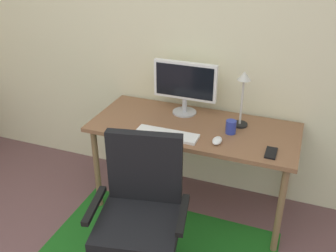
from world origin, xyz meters
TOP-DOWN VIEW (x-y plane):
  - wall_back at (0.00, 2.20)m, footprint 6.00×0.10m
  - desk at (0.36, 1.81)m, footprint 1.46×0.63m
  - monitor at (0.23, 1.99)m, footprint 0.47×0.18m
  - keyboard at (0.23, 1.61)m, footprint 0.43×0.13m
  - computer_mouse at (0.57, 1.63)m, footprint 0.06×0.10m
  - coffee_cup at (0.62, 1.80)m, footprint 0.07×0.07m
  - cell_phone at (0.92, 1.62)m, footprint 0.07×0.14m
  - desk_lamp at (0.66, 1.93)m, footprint 0.11×0.11m
  - office_chair at (0.29, 1.03)m, footprint 0.60×0.60m

SIDE VIEW (x-z plane):
  - office_chair at x=0.29m, z-range -0.11..0.83m
  - desk at x=0.36m, z-range 0.28..0.98m
  - cell_phone at x=0.92m, z-range 0.70..0.71m
  - keyboard at x=0.23m, z-range 0.70..0.72m
  - computer_mouse at x=0.57m, z-range 0.70..0.74m
  - coffee_cup at x=0.62m, z-range 0.70..0.79m
  - monitor at x=0.23m, z-range 0.74..1.14m
  - desk_lamp at x=0.66m, z-range 0.77..1.17m
  - wall_back at x=0.00m, z-range 0.00..2.60m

